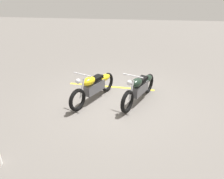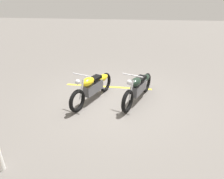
{
  "view_description": "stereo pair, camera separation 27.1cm",
  "coord_description": "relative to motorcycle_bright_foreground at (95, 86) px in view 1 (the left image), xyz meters",
  "views": [
    {
      "loc": [
        5.52,
        1.09,
        2.9
      ],
      "look_at": [
        0.72,
        0.0,
        0.65
      ],
      "focal_mm": 31.03,
      "sensor_mm": 36.0,
      "label": 1
    },
    {
      "loc": [
        5.57,
        0.83,
        2.9
      ],
      "look_at": [
        0.72,
        0.0,
        0.65
      ],
      "focal_mm": 31.03,
      "sensor_mm": 36.0,
      "label": 2
    }
  ],
  "objects": [
    {
      "name": "parking_stripe_near",
      "position": [
        -1.07,
        0.27,
        -0.46
      ],
      "size": [
        0.18,
        3.2,
        0.01
      ],
      "primitive_type": "cube",
      "rotation": [
        0.0,
        0.0,
        1.59
      ],
      "color": "yellow",
      "rests_on": "ground"
    },
    {
      "name": "ground_plane",
      "position": [
        -0.17,
        0.69,
        -0.46
      ],
      "size": [
        60.0,
        60.0,
        0.0
      ],
      "primitive_type": "plane",
      "color": "#66605B"
    },
    {
      "name": "motorcycle_dark_foreground",
      "position": [
        -0.21,
        1.41,
        0.0
      ],
      "size": [
        2.14,
        0.88,
        1.04
      ],
      "rotation": [
        0.0,
        0.0,
        -0.34
      ],
      "color": "black",
      "rests_on": "ground"
    },
    {
      "name": "motorcycle_bright_foreground",
      "position": [
        0.0,
        0.0,
        0.0
      ],
      "size": [
        2.14,
        0.88,
        1.04
      ],
      "rotation": [
        0.0,
        0.0,
        -0.33
      ],
      "color": "black",
      "rests_on": "ground"
    }
  ]
}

